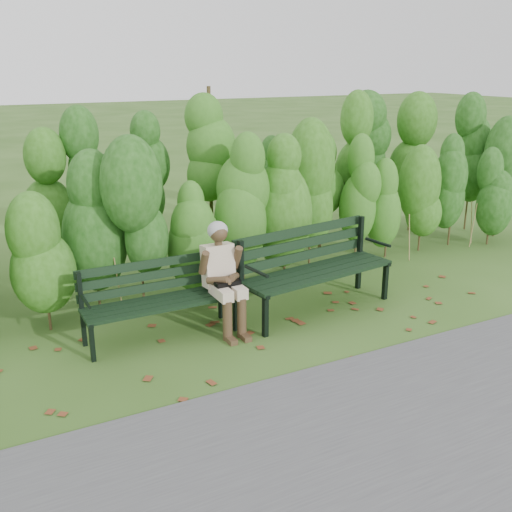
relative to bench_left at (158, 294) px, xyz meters
name	(u,v)px	position (x,y,z in m)	size (l,w,h in m)	color
ground	(271,330)	(1.12, -0.45, -0.47)	(80.00, 80.00, 0.00)	#2F5319
footpath	(407,435)	(1.12, -2.65, -0.47)	(60.00, 2.50, 0.01)	#474749
hedge_band	(202,187)	(1.12, 1.41, 0.78)	(11.04, 1.67, 2.42)	#47381E
leaf_litter	(271,336)	(1.04, -0.58, -0.47)	(5.81, 2.27, 0.01)	brown
bench_left	(158,294)	(0.00, 0.00, 0.00)	(1.61, 0.53, 0.80)	black
bench_right	(312,262)	(1.84, -0.11, 0.09)	(1.98, 0.88, 0.96)	black
seated_woman	(223,271)	(0.68, -0.17, 0.19)	(0.47, 0.69, 1.19)	beige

